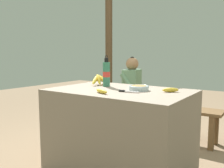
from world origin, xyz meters
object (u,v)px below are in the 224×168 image
loose_banana_front (102,91)px  wooden_bench (152,108)px  knife (126,91)px  support_post_near (109,41)px  water_bottle (106,74)px  banana_bunch_green (191,104)px  loose_banana_side (171,90)px  seated_vendor (129,88)px  serving_bowl (139,88)px  banana_bunch_ripe (100,79)px

loose_banana_front → wooden_bench: loose_banana_front is taller
knife → support_post_near: support_post_near is taller
water_bottle → banana_bunch_green: water_bottle is taller
water_bottle → loose_banana_front: 0.47m
loose_banana_side → seated_vendor: size_ratio=0.13×
serving_bowl → support_post_near: size_ratio=0.07×
water_bottle → knife: 0.44m
loose_banana_side → knife: bearing=-145.3°
knife → wooden_bench: knife is taller
banana_bunch_ripe → banana_bunch_green: (0.72, 0.93, -0.34)m
knife → banana_bunch_green: bearing=70.1°
serving_bowl → seated_vendor: size_ratio=0.17×
serving_bowl → water_bottle: (-0.41, 0.07, 0.11)m
serving_bowl → knife: size_ratio=0.99×
loose_banana_side → support_post_near: support_post_near is taller
loose_banana_side → wooden_bench: size_ratio=0.07×
knife → support_post_near: (-1.33, 1.62, 0.54)m
loose_banana_front → seated_vendor: (-0.53, 1.35, -0.18)m
loose_banana_front → seated_vendor: size_ratio=0.15×
loose_banana_front → support_post_near: size_ratio=0.06×
loose_banana_side → knife: loose_banana_side is taller
loose_banana_side → wooden_bench: loose_banana_side is taller
water_bottle → knife: bearing=-30.9°
banana_bunch_ripe → banana_bunch_green: 1.23m
water_bottle → seated_vendor: bearing=107.4°
knife → wooden_bench: size_ratio=0.10×
serving_bowl → banana_bunch_green: bearing=80.9°
loose_banana_front → water_bottle: bearing=120.9°
seated_vendor → banana_bunch_ripe: bearing=86.3°
banana_bunch_green → support_post_near: (-1.55, 0.40, 0.84)m
water_bottle → knife: water_bottle is taller
loose_banana_side → wooden_bench: 1.26m
seated_vendor → loose_banana_side: bearing=121.9°
loose_banana_side → seated_vendor: 1.39m
loose_banana_side → support_post_near: bearing=139.8°
banana_bunch_ripe → wooden_bench: 1.06m
water_bottle → seated_vendor: size_ratio=0.30×
water_bottle → loose_banana_side: bearing=0.3°
serving_bowl → loose_banana_front: (-0.18, -0.32, -0.01)m
loose_banana_side → banana_bunch_green: size_ratio=0.59×
water_bottle → loose_banana_side: 0.69m
serving_bowl → knife: 0.16m
wooden_bench → loose_banana_side: bearing=-57.5°
banana_bunch_ripe → water_bottle: 0.17m
serving_bowl → loose_banana_front: size_ratio=1.08×
water_bottle → serving_bowl: bearing=-9.0°
wooden_bench → banana_bunch_green: banana_bunch_green is taller
serving_bowl → water_bottle: size_ratio=0.56×
support_post_near → seated_vendor: bearing=-33.5°
serving_bowl → seated_vendor: (-0.71, 1.03, -0.18)m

